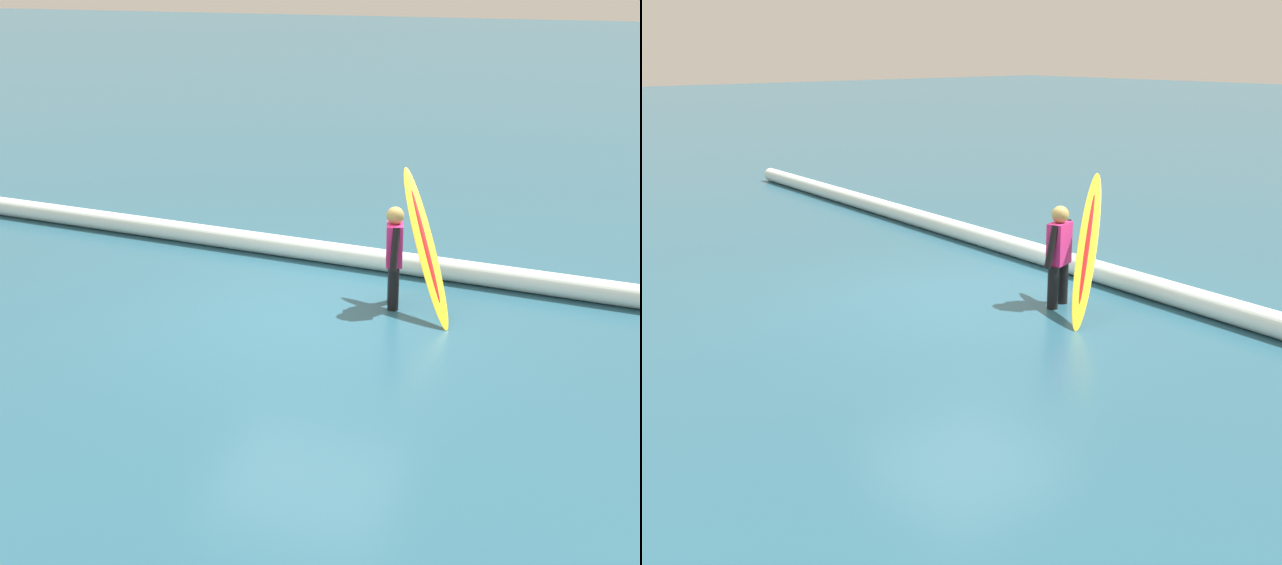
{
  "view_description": "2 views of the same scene",
  "coord_description": "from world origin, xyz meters",
  "views": [
    {
      "loc": [
        -3.69,
        9.25,
        4.13
      ],
      "look_at": [
        -0.45,
        0.67,
        0.74
      ],
      "focal_mm": 48.58,
      "sensor_mm": 36.0,
      "label": 1
    },
    {
      "loc": [
        -7.8,
        6.66,
        3.22
      ],
      "look_at": [
        -1.07,
        1.0,
        0.67
      ],
      "focal_mm": 45.74,
      "sensor_mm": 36.0,
      "label": 2
    }
  ],
  "objects": [
    {
      "name": "ground_plane",
      "position": [
        0.0,
        0.0,
        0.0
      ],
      "size": [
        126.61,
        126.61,
        0.0
      ],
      "primitive_type": "plane",
      "color": "#255368"
    },
    {
      "name": "surfer",
      "position": [
        -0.91,
        -0.74,
        0.72
      ],
      "size": [
        0.29,
        0.57,
        1.31
      ],
      "rotation": [
        0.0,
        0.0,
        1.87
      ],
      "color": "black",
      "rests_on": "ground_plane"
    },
    {
      "name": "surfboard",
      "position": [
        -1.28,
        -0.85,
        0.82
      ],
      "size": [
        1.15,
        1.51,
        1.66
      ],
      "color": "yellow",
      "rests_on": "ground_plane"
    },
    {
      "name": "wave_crest_foreground",
      "position": [
        -0.71,
        -1.96,
        0.16
      ],
      "size": [
        23.09,
        1.83,
        0.31
      ],
      "primitive_type": "cylinder",
      "rotation": [
        0.0,
        1.57,
        -0.07
      ],
      "color": "white",
      "rests_on": "ground_plane"
    }
  ]
}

